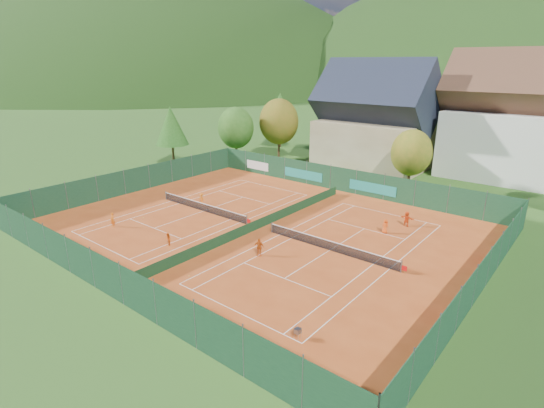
% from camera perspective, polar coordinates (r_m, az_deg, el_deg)
% --- Properties ---
extents(ground, '(600.00, 600.00, 0.00)m').
position_cam_1_polar(ground, '(41.34, -1.75, -3.34)').
color(ground, '#28531A').
rests_on(ground, ground).
extents(clay_pad, '(40.00, 32.00, 0.01)m').
position_cam_1_polar(clay_pad, '(41.33, -1.75, -3.31)').
color(clay_pad, '#AE4419').
rests_on(clay_pad, ground).
extents(court_markings_left, '(11.03, 23.83, 0.00)m').
position_cam_1_polar(court_markings_left, '(46.62, -9.23, -0.94)').
color(court_markings_left, white).
rests_on(court_markings_left, ground).
extents(court_markings_right, '(11.03, 23.83, 0.00)m').
position_cam_1_polar(court_markings_right, '(37.02, 7.74, -6.19)').
color(court_markings_right, white).
rests_on(court_markings_right, ground).
extents(tennis_net_left, '(13.30, 0.10, 1.02)m').
position_cam_1_polar(tennis_net_left, '(46.35, -9.13, -0.41)').
color(tennis_net_left, '#59595B').
rests_on(tennis_net_left, ground).
extents(tennis_net_right, '(13.30, 0.10, 1.02)m').
position_cam_1_polar(tennis_net_right, '(36.75, 7.98, -5.56)').
color(tennis_net_right, '#59595B').
rests_on(tennis_net_right, ground).
extents(court_divider, '(0.03, 28.80, 1.00)m').
position_cam_1_polar(court_divider, '(41.15, -1.76, -2.67)').
color(court_divider, '#13361C').
rests_on(court_divider, ground).
extents(fence_north, '(40.00, 0.10, 3.00)m').
position_cam_1_polar(fence_north, '(53.58, 9.09, 3.29)').
color(fence_north, '#163D23').
rests_on(fence_north, ground).
extents(fence_south, '(40.00, 0.04, 3.00)m').
position_cam_1_polar(fence_south, '(31.52, -21.35, -9.05)').
color(fence_south, '#12331D').
rests_on(fence_south, ground).
extents(fence_west, '(0.04, 32.00, 3.00)m').
position_cam_1_polar(fence_west, '(55.39, -17.68, 3.17)').
color(fence_west, '#153C24').
rests_on(fence_west, ground).
extents(fence_east, '(0.09, 32.00, 3.00)m').
position_cam_1_polar(fence_east, '(32.62, 26.36, -8.83)').
color(fence_east, '#163D26').
rests_on(fence_east, ground).
extents(chalet, '(16.20, 12.00, 16.00)m').
position_cam_1_polar(chalet, '(65.92, 13.65, 10.45)').
color(chalet, tan).
rests_on(chalet, ground).
extents(hotel_block_a, '(21.60, 11.00, 17.25)m').
position_cam_1_polar(hotel_block_a, '(66.10, 31.21, 9.00)').
color(hotel_block_a, silver).
rests_on(hotel_block_a, ground).
extents(tree_west_front, '(5.72, 5.72, 8.69)m').
position_cam_1_polar(tree_west_front, '(68.68, -4.89, 10.18)').
color(tree_west_front, '#402D17').
rests_on(tree_west_front, ground).
extents(tree_west_mid, '(6.44, 6.44, 9.78)m').
position_cam_1_polar(tree_west_mid, '(70.48, 0.93, 11.01)').
color(tree_west_mid, '#483119').
rests_on(tree_west_mid, ground).
extents(tree_west_back, '(5.60, 5.60, 10.00)m').
position_cam_1_polar(tree_west_back, '(80.32, 1.09, 12.44)').
color(tree_west_back, '#492E1A').
rests_on(tree_west_back, ground).
extents(tree_center, '(5.01, 5.01, 7.60)m').
position_cam_1_polar(tree_center, '(55.48, 18.24, 6.56)').
color(tree_center, '#432D17').
rests_on(tree_center, ground).
extents(tree_west_side, '(5.04, 5.04, 9.00)m').
position_cam_1_polar(tree_west_side, '(67.72, -13.41, 10.19)').
color(tree_west_side, '#4E331C').
rests_on(tree_west_side, ground).
extents(ball_hopper, '(0.34, 0.34, 0.80)m').
position_cam_1_polar(ball_hopper, '(25.84, 3.48, -16.65)').
color(ball_hopper, slate).
rests_on(ball_hopper, ground).
extents(loose_ball_0, '(0.07, 0.07, 0.07)m').
position_cam_1_polar(loose_ball_0, '(46.07, -16.89, -1.75)').
color(loose_ball_0, '#CCD833').
rests_on(loose_ball_0, ground).
extents(loose_ball_1, '(0.07, 0.07, 0.07)m').
position_cam_1_polar(loose_ball_1, '(33.16, -11.10, -9.46)').
color(loose_ball_1, '#CCD833').
rests_on(loose_ball_1, ground).
extents(player_left_near, '(0.55, 0.38, 1.46)m').
position_cam_1_polar(player_left_near, '(44.36, -20.66, -1.99)').
color(player_left_near, orange).
rests_on(player_left_near, ground).
extents(player_left_mid, '(0.75, 0.72, 1.21)m').
position_cam_1_polar(player_left_mid, '(38.45, -13.81, -4.65)').
color(player_left_mid, '#E85C14').
rests_on(player_left_mid, ground).
extents(player_left_far, '(0.88, 0.62, 1.24)m').
position_cam_1_polar(player_left_far, '(48.93, -9.42, 0.74)').
color(player_left_far, orange).
rests_on(player_left_far, ground).
extents(player_right_near, '(0.99, 0.66, 1.55)m').
position_cam_1_polar(player_right_near, '(35.49, -1.77, -5.80)').
color(player_right_near, '#CD5112').
rests_on(player_right_near, ground).
extents(player_right_far_a, '(0.76, 0.57, 1.41)m').
position_cam_1_polar(player_right_far_a, '(41.40, 14.99, -2.89)').
color(player_right_far_a, '#E95214').
rests_on(player_right_far_a, ground).
extents(player_right_far_b, '(1.42, 0.50, 1.52)m').
position_cam_1_polar(player_right_far_b, '(43.75, 17.66, -1.90)').
color(player_right_far_b, '#E34614').
rests_on(player_right_far_b, ground).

